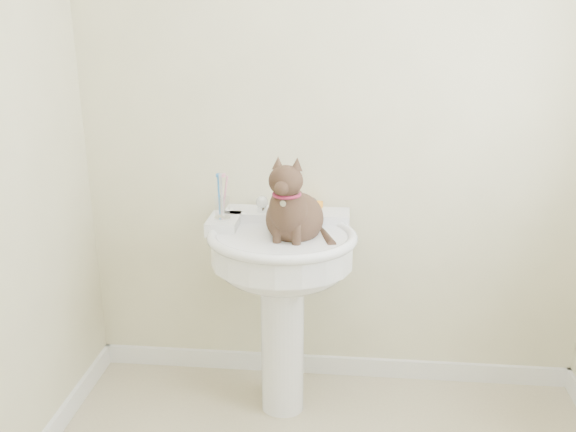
# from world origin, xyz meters

# --- Properties ---
(wall_back) EXTENTS (2.20, 0.00, 2.50)m
(wall_back) POSITION_xyz_m (0.00, 1.10, 1.25)
(wall_back) COLOR beige
(wall_back) RESTS_ON ground
(baseboard_back) EXTENTS (2.20, 0.02, 0.09)m
(baseboard_back) POSITION_xyz_m (0.00, 1.09, 0.04)
(baseboard_back) COLOR white
(baseboard_back) RESTS_ON floor
(pedestal_sink) EXTENTS (0.61, 0.60, 0.84)m
(pedestal_sink) POSITION_xyz_m (-0.20, 0.81, 0.66)
(pedestal_sink) COLOR white
(pedestal_sink) RESTS_ON floor
(faucet) EXTENTS (0.28, 0.12, 0.14)m
(faucet) POSITION_xyz_m (-0.20, 0.96, 0.88)
(faucet) COLOR silver
(faucet) RESTS_ON pedestal_sink
(soap_bar) EXTENTS (0.10, 0.08, 0.03)m
(soap_bar) POSITION_xyz_m (-0.10, 1.05, 0.85)
(soap_bar) COLOR orange
(soap_bar) RESTS_ON pedestal_sink
(toothbrush_cup) EXTENTS (0.07, 0.07, 0.19)m
(toothbrush_cup) POSITION_xyz_m (-0.45, 0.87, 0.89)
(toothbrush_cup) COLOR silver
(toothbrush_cup) RESTS_ON pedestal_sink
(cat) EXTENTS (0.25, 0.32, 0.46)m
(cat) POSITION_xyz_m (-0.15, 0.80, 0.90)
(cat) COLOR #493026
(cat) RESTS_ON pedestal_sink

